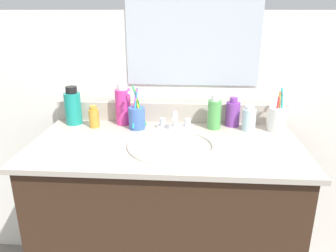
# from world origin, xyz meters

# --- Properties ---
(vanity_cabinet) EXTENTS (1.03, 0.50, 0.78)m
(vanity_cabinet) POSITION_xyz_m (0.00, 0.00, 0.39)
(vanity_cabinet) COLOR #382316
(vanity_cabinet) RESTS_ON ground_plane
(countertop) EXTENTS (1.08, 0.55, 0.02)m
(countertop) POSITION_xyz_m (0.00, 0.00, 0.79)
(countertop) COLOR #B2A899
(countertop) RESTS_ON vanity_cabinet
(backsplash) EXTENTS (1.08, 0.02, 0.09)m
(backsplash) POSITION_xyz_m (0.00, 0.26, 0.85)
(backsplash) COLOR #B2A899
(backsplash) RESTS_ON countertop
(back_wall) EXTENTS (2.18, 0.04, 1.30)m
(back_wall) POSITION_xyz_m (0.00, 0.32, 0.65)
(back_wall) COLOR white
(back_wall) RESTS_ON ground_plane
(mirror_panel) EXTENTS (0.60, 0.01, 0.56)m
(mirror_panel) POSITION_xyz_m (0.10, 0.30, 1.25)
(mirror_panel) COLOR #B2BCC6
(sink_basin) EXTENTS (0.35, 0.35, 0.11)m
(sink_basin) POSITION_xyz_m (0.03, -0.04, 0.77)
(sink_basin) COLOR white
(sink_basin) RESTS_ON countertop
(faucet) EXTENTS (0.16, 0.10, 0.08)m
(faucet) POSITION_xyz_m (0.03, 0.16, 0.83)
(faucet) COLOR silver
(faucet) RESTS_ON countertop
(bottle_gel_clear) EXTENTS (0.06, 0.06, 0.11)m
(bottle_gel_clear) POSITION_xyz_m (0.35, 0.17, 0.85)
(bottle_gel_clear) COLOR silver
(bottle_gel_clear) RESTS_ON countertop
(bottle_mouthwash_teal) EXTENTS (0.07, 0.07, 0.17)m
(bottle_mouthwash_teal) POSITION_xyz_m (-0.44, 0.20, 0.88)
(bottle_mouthwash_teal) COLOR teal
(bottle_mouthwash_teal) RESTS_ON countertop
(bottle_cream_purple) EXTENTS (0.06, 0.06, 0.13)m
(bottle_cream_purple) POSITION_xyz_m (0.29, 0.22, 0.86)
(bottle_cream_purple) COLOR #7A3899
(bottle_cream_purple) RESTS_ON countertop
(bottle_oil_amber) EXTENTS (0.05, 0.05, 0.10)m
(bottle_oil_amber) POSITION_xyz_m (-0.34, 0.16, 0.85)
(bottle_oil_amber) COLOR gold
(bottle_oil_amber) RESTS_ON countertop
(bottle_toner_green) EXTENTS (0.06, 0.06, 0.15)m
(bottle_toner_green) POSITION_xyz_m (0.20, 0.18, 0.87)
(bottle_toner_green) COLOR #4C9E4C
(bottle_toner_green) RESTS_ON countertop
(bottle_soap_pink) EXTENTS (0.07, 0.07, 0.19)m
(bottle_soap_pink) POSITION_xyz_m (-0.21, 0.22, 0.89)
(bottle_soap_pink) COLOR #D8338C
(bottle_soap_pink) RESTS_ON countertop
(cup_white_ceramic) EXTENTS (0.08, 0.08, 0.19)m
(cup_white_ceramic) POSITION_xyz_m (0.47, 0.17, 0.86)
(cup_white_ceramic) COLOR white
(cup_white_ceramic) RESTS_ON countertop
(cup_blue_plastic) EXTENTS (0.08, 0.09, 0.20)m
(cup_blue_plastic) POSITION_xyz_m (-0.14, 0.16, 0.86)
(cup_blue_plastic) COLOR #3F66B7
(cup_blue_plastic) RESTS_ON countertop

